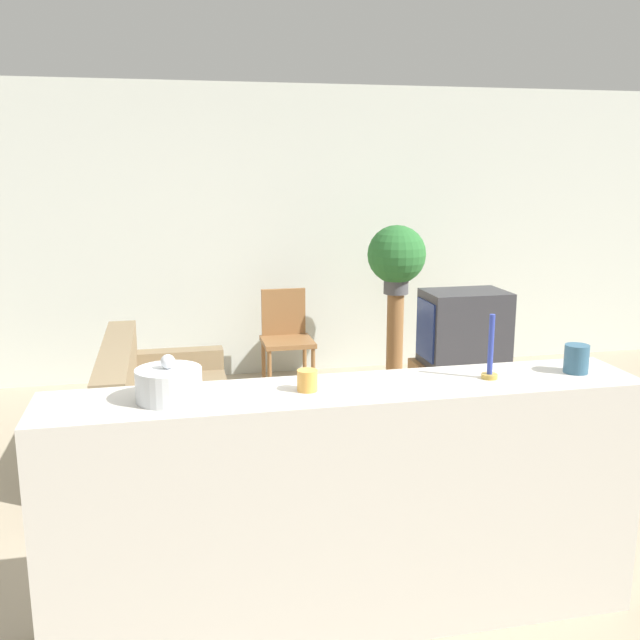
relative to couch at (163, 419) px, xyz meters
The scene contains 13 objects.
ground_plane 1.71m from the couch, 62.15° to the right, with size 14.00×14.00×0.00m, color tan.
wall_back 2.35m from the couch, 67.81° to the left, with size 9.00×0.06×2.70m.
couch is the anchor object (origin of this frame).
tv_stand 2.30m from the couch, ahead, with size 0.72×0.51×0.46m.
television 2.34m from the couch, ahead, with size 0.63×0.43×0.57m.
wooden_chair 1.75m from the couch, 51.24° to the left, with size 0.44×0.44×0.89m.
plant_stand 2.40m from the couch, 30.79° to the left, with size 0.15×0.15×0.86m.
potted_plant 2.56m from the couch, 30.79° to the left, with size 0.52×0.52×0.61m.
foreground_counter 2.15m from the couch, 68.34° to the right, with size 2.53×0.44×1.07m.
decorative_bowl 2.17m from the couch, 88.35° to the right, with size 0.26×0.26×0.18m.
candle_jar 2.24m from the couch, 72.96° to the right, with size 0.08×0.08×0.09m.
candlestick 2.60m from the couch, 54.62° to the right, with size 0.07×0.07×0.28m.
coffee_tin 2.83m from the couch, 47.44° to the right, with size 0.11×0.11×0.13m.
Camera 1 is at (-0.72, -3.22, 1.98)m, focal length 40.00 mm.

